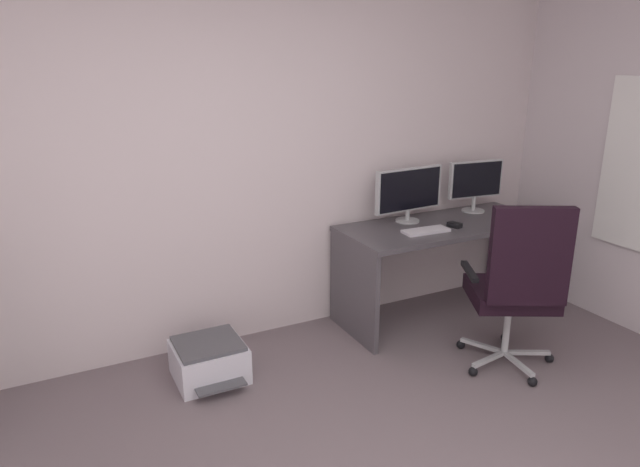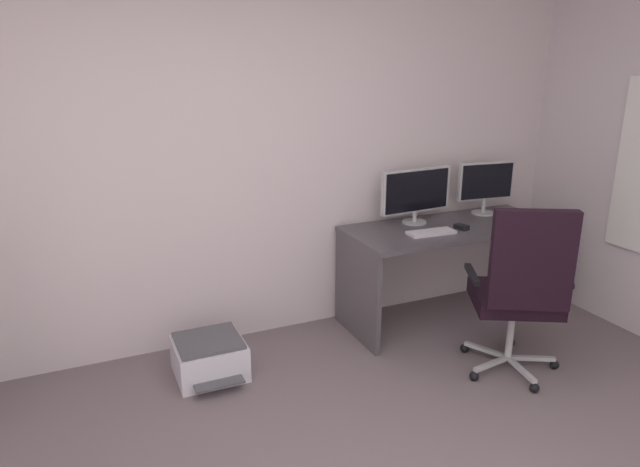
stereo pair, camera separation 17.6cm
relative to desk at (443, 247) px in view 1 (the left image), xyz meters
name	(u,v)px [view 1 (the left image)]	position (x,y,z in m)	size (l,w,h in m)	color
wall_back	(217,143)	(-1.59, 0.40, 0.84)	(5.36, 0.10, 2.78)	silver
desk	(443,247)	(0.00, 0.00, 0.00)	(1.59, 0.66, 0.74)	#4B474C
monitor_main	(409,191)	(-0.22, 0.17, 0.42)	(0.59, 0.18, 0.41)	#B2B5B7
monitor_secondary	(476,182)	(0.42, 0.17, 0.43)	(0.47, 0.18, 0.41)	#B2B5B7
keyboard	(426,231)	(-0.26, -0.11, 0.20)	(0.34, 0.13, 0.02)	silver
computer_mouse	(455,225)	(0.00, -0.11, 0.20)	(0.06, 0.10, 0.03)	black
office_chair	(518,283)	(-0.13, -0.87, 0.06)	(0.67, 0.69, 1.12)	#B7BABC
printer	(209,360)	(-1.86, -0.09, -0.43)	(0.42, 0.48, 0.25)	silver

